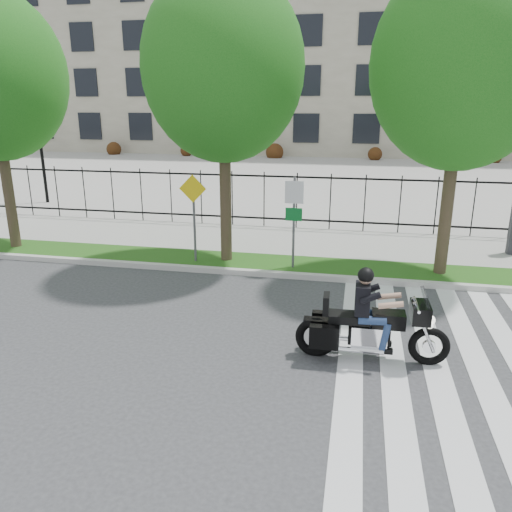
# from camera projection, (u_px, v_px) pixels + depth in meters

# --- Properties ---
(ground) EXTENTS (120.00, 120.00, 0.00)m
(ground) POSITION_uv_depth(u_px,v_px,m) (236.00, 345.00, 9.69)
(ground) COLOR #343437
(ground) RESTS_ON ground
(curb) EXTENTS (60.00, 0.20, 0.15)m
(curb) POSITION_uv_depth(u_px,v_px,m) (272.00, 274.00, 13.51)
(curb) COLOR #BAB8AF
(curb) RESTS_ON ground
(grass_verge) EXTENTS (60.00, 1.50, 0.15)m
(grass_verge) POSITION_uv_depth(u_px,v_px,m) (277.00, 265.00, 14.31)
(grass_verge) COLOR #195515
(grass_verge) RESTS_ON ground
(sidewalk) EXTENTS (60.00, 3.50, 0.15)m
(sidewalk) POSITION_uv_depth(u_px,v_px,m) (289.00, 242.00, 16.65)
(sidewalk) COLOR #9D9C93
(sidewalk) RESTS_ON ground
(plaza) EXTENTS (80.00, 34.00, 0.10)m
(plaza) POSITION_uv_depth(u_px,v_px,m) (326.00, 174.00, 33.09)
(plaza) COLOR #9D9C93
(plaza) RESTS_ON ground
(crosswalk_stripes) EXTENTS (5.70, 8.00, 0.01)m
(crosswalk_stripes) POSITION_uv_depth(u_px,v_px,m) (502.00, 371.00, 8.76)
(crosswalk_stripes) COLOR silver
(crosswalk_stripes) RESTS_ON ground
(iron_fence) EXTENTS (30.00, 0.06, 2.00)m
(iron_fence) POSITION_uv_depth(u_px,v_px,m) (297.00, 201.00, 17.97)
(iron_fence) COLOR black
(iron_fence) RESTS_ON sidewalk
(office_building) EXTENTS (60.00, 21.90, 20.15)m
(office_building) POSITION_uv_depth(u_px,v_px,m) (345.00, 45.00, 48.83)
(office_building) COLOR gray
(office_building) RESTS_ON ground
(lamp_post_left) EXTENTS (1.06, 0.70, 4.25)m
(lamp_post_left) POSITION_uv_depth(u_px,v_px,m) (39.00, 134.00, 22.31)
(lamp_post_left) COLOR black
(lamp_post_left) RESTS_ON ground
(street_tree_1) EXTENTS (4.30, 4.30, 7.73)m
(street_tree_1) POSITION_uv_depth(u_px,v_px,m) (223.00, 68.00, 13.04)
(street_tree_1) COLOR #382B1E
(street_tree_1) RESTS_ON grass_verge
(street_tree_2) EXTENTS (4.40, 4.40, 7.78)m
(street_tree_2) POSITION_uv_depth(u_px,v_px,m) (463.00, 65.00, 11.89)
(street_tree_2) COLOR #382B1E
(street_tree_2) RESTS_ON grass_verge
(sign_pole_regulatory) EXTENTS (0.50, 0.09, 2.50)m
(sign_pole_regulatory) POSITION_uv_depth(u_px,v_px,m) (294.00, 211.00, 13.38)
(sign_pole_regulatory) COLOR #59595B
(sign_pole_regulatory) RESTS_ON grass_verge
(sign_pole_warning) EXTENTS (0.78, 0.09, 2.49)m
(sign_pole_warning) POSITION_uv_depth(u_px,v_px,m) (194.00, 207.00, 13.93)
(sign_pole_warning) COLOR #59595B
(sign_pole_warning) RESTS_ON grass_verge
(motorcycle_rider) EXTENTS (2.76, 0.81, 2.13)m
(motorcycle_rider) POSITION_uv_depth(u_px,v_px,m) (371.00, 324.00, 8.96)
(motorcycle_rider) COLOR black
(motorcycle_rider) RESTS_ON ground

